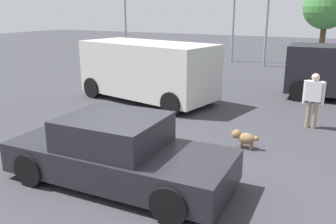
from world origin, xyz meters
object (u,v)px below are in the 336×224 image
dog (244,138)px  pedestrian (314,96)px  sedan_foreground (118,153)px  van_white (148,69)px

dog → pedestrian: size_ratio=0.43×
sedan_foreground → dog: bearing=57.7°
van_white → pedestrian: bearing=5.2°
van_white → sedan_foreground: bearing=-53.0°
sedan_foreground → dog: sedan_foreground is taller
dog → van_white: size_ratio=0.13×
dog → pedestrian: pedestrian is taller
sedan_foreground → van_white: size_ratio=0.82×
sedan_foreground → pedestrian: (2.89, 5.21, 0.32)m
sedan_foreground → van_white: van_white is taller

